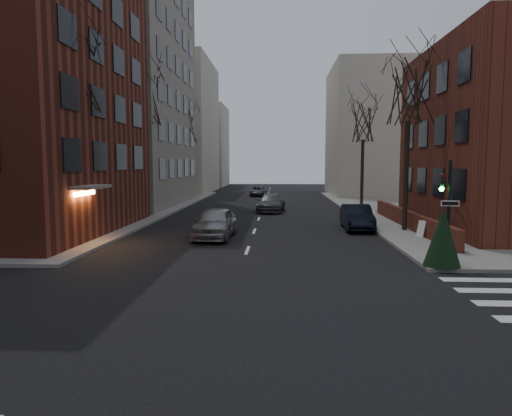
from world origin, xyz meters
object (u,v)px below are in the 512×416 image
at_px(evergreen_shrub, 443,236).
at_px(tree_right_b, 363,122).
at_px(car_lane_gray, 271,203).
at_px(car_lane_far, 259,191).
at_px(tree_left_a, 74,74).
at_px(streetlamp_near, 138,160).
at_px(car_lane_silver, 215,223).
at_px(sandwich_board, 424,229).
at_px(parked_sedan, 357,217).
at_px(traffic_signal, 447,218).
at_px(streetlamp_far, 193,161).
at_px(tree_left_c, 183,126).
at_px(tree_left_b, 145,99).
at_px(tree_right_a, 409,93).

bearing_deg(evergreen_shrub, tree_right_b, 87.16).
bearing_deg(car_lane_gray, car_lane_far, 101.43).
distance_m(tree_left_a, evergreen_shrub, 18.76).
distance_m(streetlamp_near, car_lane_silver, 9.67).
bearing_deg(sandwich_board, parked_sedan, 106.50).
distance_m(traffic_signal, car_lane_far, 39.17).
xyz_separation_m(tree_left_a, streetlamp_far, (0.60, 28.00, -4.23)).
height_order(car_lane_gray, car_lane_far, car_lane_gray).
height_order(tree_right_b, car_lane_silver, tree_right_b).
relative_size(tree_left_a, streetlamp_far, 1.63).
relative_size(traffic_signal, tree_left_c, 0.41).
bearing_deg(car_lane_far, streetlamp_near, -104.76).
relative_size(streetlamp_near, streetlamp_far, 1.00).
relative_size(tree_left_a, sandwich_board, 11.58).
bearing_deg(tree_left_c, evergreen_shrub, -62.45).
xyz_separation_m(tree_right_b, streetlamp_near, (-17.00, -10.00, -3.35)).
bearing_deg(tree_left_b, evergreen_shrub, -46.80).
height_order(parked_sedan, car_lane_gray, parked_sedan).
distance_m(tree_left_c, car_lane_gray, 16.26).
xyz_separation_m(tree_left_b, evergreen_shrub, (16.43, -17.50, -7.63)).
height_order(car_lane_far, evergreen_shrub, evergreen_shrub).
bearing_deg(car_lane_far, sandwich_board, -71.15).
relative_size(parked_sedan, car_lane_gray, 0.91).
height_order(tree_left_c, sandwich_board, tree_left_c).
bearing_deg(traffic_signal, car_lane_far, 103.28).
distance_m(streetlamp_far, parked_sedan, 27.34).
relative_size(tree_left_b, car_lane_silver, 2.23).
bearing_deg(tree_left_a, tree_right_a, 12.80).
distance_m(tree_left_b, car_lane_far, 23.96).
relative_size(parked_sedan, evergreen_shrub, 2.04).
xyz_separation_m(tree_left_b, parked_sedan, (15.00, -6.98, -8.15)).
bearing_deg(car_lane_far, streetlamp_far, -143.35).
distance_m(car_lane_gray, sandwich_board, 16.08).
bearing_deg(evergreen_shrub, traffic_signal, 58.56).
bearing_deg(parked_sedan, sandwich_board, -50.80).
height_order(car_lane_gray, sandwich_board, car_lane_gray).
bearing_deg(tree_right_b, streetlamp_near, -149.53).
bearing_deg(car_lane_gray, tree_left_b, -156.66).
height_order(tree_right_b, car_lane_gray, tree_right_b).
relative_size(traffic_signal, tree_left_a, 0.39).
relative_size(sandwich_board, evergreen_shrub, 0.39).
bearing_deg(tree_left_c, tree_right_a, -51.34).
bearing_deg(streetlamp_far, traffic_signal, -63.94).
xyz_separation_m(tree_left_a, tree_right_a, (17.60, 4.00, -0.44)).
distance_m(parked_sedan, evergreen_shrub, 10.63).
xyz_separation_m(parked_sedan, car_lane_far, (-7.26, 28.07, -0.16)).
height_order(tree_left_a, tree_right_b, tree_left_a).
height_order(traffic_signal, tree_right_b, tree_right_b).
relative_size(tree_right_b, parked_sedan, 2.00).
bearing_deg(parked_sedan, evergreen_shrub, -81.07).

